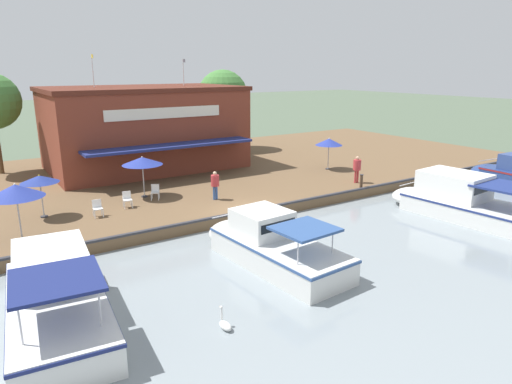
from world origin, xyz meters
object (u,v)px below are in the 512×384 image
at_px(cafe_chair_back_row_seat, 155,191).
at_px(person_at_quay_edge, 357,166).
at_px(motorboat_outer_channel, 55,292).
at_px(mooring_post, 361,181).
at_px(patio_umbrella_near_quay_edge, 329,142).
at_px(cafe_chair_beside_entrance, 97,207).
at_px(waterfront_restaurant, 144,127).
at_px(patio_umbrella_by_entrance, 15,191).
at_px(swan, 225,325).
at_px(patio_umbrella_mid_patio_left, 142,161).
at_px(motorboat_distant_upstream, 267,243).
at_px(tree_behind_restaurant, 222,96).
at_px(patio_umbrella_mid_patio_right, 39,179).
at_px(motorboat_far_downstream, 458,200).
at_px(person_near_entrance, 215,182).
at_px(cafe_chair_mid_patio, 127,199).

bearing_deg(cafe_chair_back_row_seat, person_at_quay_edge, 74.38).
relative_size(person_at_quay_edge, motorboat_outer_channel, 0.21).
bearing_deg(mooring_post, patio_umbrella_near_quay_edge, 159.35).
bearing_deg(cafe_chair_beside_entrance, patio_umbrella_near_quay_edge, 96.76).
xyz_separation_m(waterfront_restaurant, patio_umbrella_near_quay_edge, (8.09, 10.87, -0.94)).
height_order(cafe_chair_beside_entrance, cafe_chair_back_row_seat, same).
distance_m(patio_umbrella_by_entrance, swan, 11.31).
xyz_separation_m(patio_umbrella_mid_patio_left, motorboat_distant_upstream, (10.28, 1.53, -1.91)).
xyz_separation_m(mooring_post, tree_behind_restaurant, (-16.90, -0.31, 4.32)).
height_order(waterfront_restaurant, cafe_chair_back_row_seat, waterfront_restaurant).
xyz_separation_m(waterfront_restaurant, tree_behind_restaurant, (-3.54, 8.59, 1.81)).
height_order(patio_umbrella_mid_patio_right, motorboat_far_downstream, patio_umbrella_mid_patio_right).
height_order(patio_umbrella_mid_patio_right, motorboat_outer_channel, patio_umbrella_mid_patio_right).
relative_size(patio_umbrella_by_entrance, cafe_chair_beside_entrance, 2.99).
bearing_deg(waterfront_restaurant, mooring_post, 33.66).
xyz_separation_m(patio_umbrella_near_quay_edge, swan, (13.71, -16.40, -2.40)).
bearing_deg(waterfront_restaurant, cafe_chair_back_row_seat, -17.03).
bearing_deg(motorboat_distant_upstream, patio_umbrella_mid_patio_left, -171.54).
height_order(patio_umbrella_near_quay_edge, motorboat_outer_channel, patio_umbrella_near_quay_edge).
height_order(patio_umbrella_mid_patio_right, person_near_entrance, patio_umbrella_mid_patio_right).
height_order(waterfront_restaurant, motorboat_outer_channel, waterfront_restaurant).
distance_m(waterfront_restaurant, tree_behind_restaurant, 9.46).
xyz_separation_m(cafe_chair_mid_patio, motorboat_distant_upstream, (8.83, 2.98, -0.27)).
height_order(person_near_entrance, tree_behind_restaurant, tree_behind_restaurant).
bearing_deg(swan, motorboat_far_downstream, 100.23).
bearing_deg(mooring_post, cafe_chair_beside_entrance, -102.05).
xyz_separation_m(cafe_chair_back_row_seat, swan, (13.08, -2.86, -0.85)).
height_order(motorboat_far_downstream, motorboat_distant_upstream, motorboat_far_downstream).
xyz_separation_m(patio_umbrella_mid_patio_right, cafe_chair_beside_entrance, (1.37, 2.29, -1.47)).
relative_size(motorboat_far_downstream, motorboat_distant_upstream, 1.12).
height_order(waterfront_restaurant, motorboat_distant_upstream, waterfront_restaurant).
bearing_deg(motorboat_outer_channel, person_at_quay_edge, 107.01).
bearing_deg(waterfront_restaurant, patio_umbrella_mid_patio_right, -44.23).
distance_m(patio_umbrella_by_entrance, cafe_chair_mid_patio, 6.10).
bearing_deg(swan, person_at_quay_edge, 122.37).
distance_m(patio_umbrella_near_quay_edge, person_near_entrance, 11.07).
bearing_deg(patio_umbrella_near_quay_edge, cafe_chair_back_row_seat, -87.34).
bearing_deg(patio_umbrella_near_quay_edge, tree_behind_restaurant, -168.88).
bearing_deg(tree_behind_restaurant, cafe_chair_back_row_seat, -42.55).
distance_m(swan, tree_behind_restaurant, 29.47).
relative_size(patio_umbrella_near_quay_edge, swan, 3.35).
bearing_deg(cafe_chair_mid_patio, motorboat_distant_upstream, 18.67).
relative_size(patio_umbrella_by_entrance, person_near_entrance, 1.56).
relative_size(waterfront_restaurant, mooring_post, 15.46).
distance_m(patio_umbrella_mid_patio_left, motorboat_far_downstream, 17.54).
distance_m(patio_umbrella_mid_patio_left, patio_umbrella_mid_patio_right, 5.56).
height_order(cafe_chair_mid_patio, person_near_entrance, person_near_entrance).
distance_m(waterfront_restaurant, motorboat_far_downstream, 21.80).
bearing_deg(patio_umbrella_near_quay_edge, patio_umbrella_by_entrance, -80.18).
distance_m(waterfront_restaurant, cafe_chair_beside_entrance, 12.15).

